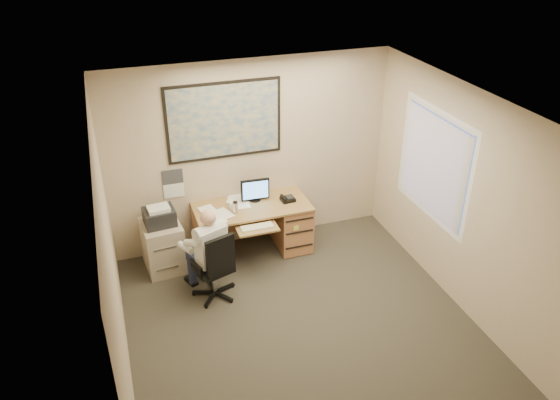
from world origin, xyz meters
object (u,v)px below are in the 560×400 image
object	(u,v)px
desk	(275,221)
person	(212,254)
office_chair	(213,279)
filing_cabinet	(162,242)

from	to	relation	value
desk	person	bearing A→B (deg)	-143.80
office_chair	person	world-z (taller)	person
office_chair	person	size ratio (longest dim) A/B	0.79
desk	office_chair	world-z (taller)	desk
desk	filing_cabinet	world-z (taller)	desk
office_chair	filing_cabinet	bearing A→B (deg)	101.87
filing_cabinet	person	size ratio (longest dim) A/B	0.78
desk	office_chair	bearing A→B (deg)	-141.72
desk	person	xyz separation A→B (m)	(-1.08, -0.79, 0.18)
office_chair	person	bearing A→B (deg)	60.39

